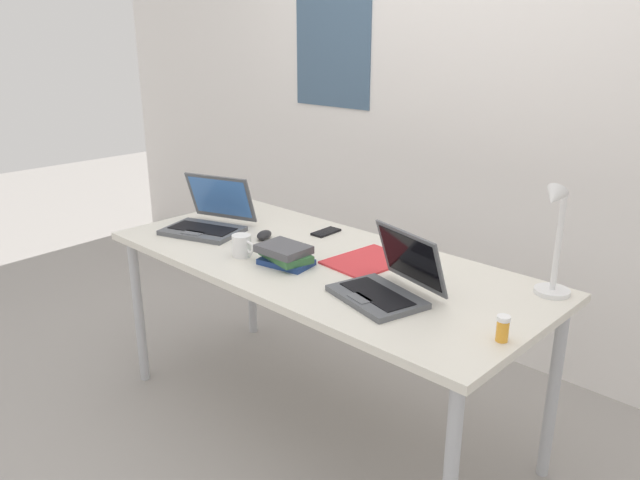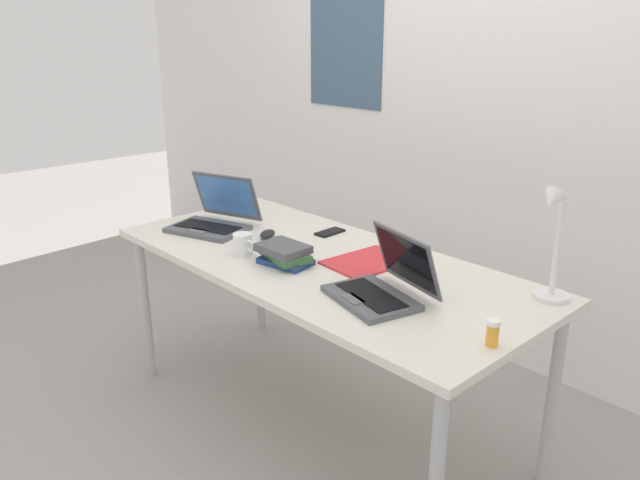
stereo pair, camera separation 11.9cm
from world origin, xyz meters
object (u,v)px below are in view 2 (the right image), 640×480
laptop_front_left (214,218)px  paper_folder_near_mouse (367,262)px  laptop_back_left (382,286)px  desk_lamp (553,245)px  book_stack (284,254)px  computer_mouse (268,234)px  pill_bottle (493,332)px  cell_phone (330,232)px  coffee_mug (243,244)px

laptop_front_left → paper_folder_near_mouse: bearing=13.3°
laptop_back_left → paper_folder_near_mouse: bearing=141.0°
desk_lamp → book_stack: (-0.86, -0.41, -0.16)m
laptop_back_left → computer_mouse: laptop_back_left is taller
pill_bottle → book_stack: size_ratio=0.34×
laptop_back_left → paper_folder_near_mouse: 0.33m
computer_mouse → paper_folder_near_mouse: (0.50, 0.09, -0.01)m
laptop_front_left → cell_phone: 0.53m
desk_lamp → coffee_mug: (-1.05, -0.46, -0.15)m
cell_phone → coffee_mug: (-0.04, -0.44, 0.04)m
computer_mouse → coffee_mug: (0.10, -0.20, 0.03)m
laptop_front_left → coffee_mug: 0.39m
pill_bottle → coffee_mug: size_ratio=0.70×
coffee_mug → computer_mouse: bearing=116.3°
computer_mouse → laptop_back_left: bearing=-35.9°
coffee_mug → paper_folder_near_mouse: bearing=36.5°
cell_phone → coffee_mug: coffee_mug is taller
cell_phone → paper_folder_near_mouse: cell_phone is taller
laptop_front_left → book_stack: bearing=-5.8°
cell_phone → coffee_mug: size_ratio=1.20×
computer_mouse → book_stack: size_ratio=0.42×
laptop_back_left → pill_bottle: (0.43, -0.02, -0.00)m
cell_phone → book_stack: book_stack is taller
laptop_back_left → laptop_front_left: (-1.03, 0.03, 0.00)m
laptop_back_left → book_stack: 0.47m
computer_mouse → cell_phone: computer_mouse is taller
desk_lamp → computer_mouse: size_ratio=4.17×
cell_phone → coffee_mug: 0.45m
desk_lamp → pill_bottle: desk_lamp is taller
desk_lamp → cell_phone: 1.03m
computer_mouse → coffee_mug: coffee_mug is taller
laptop_front_left → paper_folder_near_mouse: laptop_front_left is taller
book_stack → coffee_mug: 0.20m
computer_mouse → book_stack: bearing=-54.1°
paper_folder_near_mouse → computer_mouse: bearing=-169.6°
laptop_front_left → laptop_back_left: bearing=-1.5°
pill_bottle → desk_lamp: bearing=96.2°
desk_lamp → pill_bottle: size_ratio=5.07×
laptop_back_left → computer_mouse: 0.77m
computer_mouse → cell_phone: bearing=32.7°
book_stack → desk_lamp: bearing=25.4°
desk_lamp → laptop_front_left: size_ratio=0.98×
pill_bottle → coffee_mug: 1.09m
desk_lamp → laptop_back_left: bearing=-135.8°
laptop_back_left → computer_mouse: bearing=171.2°
cell_phone → paper_folder_near_mouse: bearing=-24.6°
pill_bottle → cell_phone: bearing=160.4°
desk_lamp → paper_folder_near_mouse: size_ratio=1.29×
desk_lamp → paper_folder_near_mouse: (-0.65, -0.17, -0.19)m
book_stack → cell_phone: bearing=111.2°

